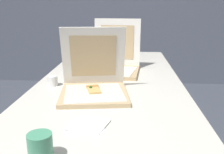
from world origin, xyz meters
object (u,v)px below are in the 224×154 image
(cup_white_mid, at_px, (71,73))
(cup_white_far, at_px, (86,63))
(napkin_pile, at_px, (88,126))
(pizza_box_front, at_px, (94,85))
(table, at_px, (111,86))
(cup_printed_front, at_px, (40,147))
(cup_white_near_center, at_px, (53,81))
(pizza_box_middle, at_px, (114,64))

(cup_white_mid, bearing_deg, cup_white_far, 80.24)
(napkin_pile, bearing_deg, pizza_box_front, 94.01)
(table, height_order, cup_printed_front, cup_printed_front)
(cup_white_mid, relative_size, cup_white_near_center, 1.00)
(table, distance_m, cup_white_near_center, 0.38)
(cup_printed_front, bearing_deg, pizza_box_middle, 81.61)
(table, height_order, cup_white_mid, cup_white_mid)
(table, bearing_deg, napkin_pile, -93.49)
(pizza_box_front, height_order, napkin_pile, pizza_box_front)
(pizza_box_middle, bearing_deg, cup_white_mid, -144.05)
(pizza_box_middle, bearing_deg, cup_white_far, 152.20)
(pizza_box_front, xyz_separation_m, cup_white_far, (-0.15, 0.65, -0.02))
(table, relative_size, cup_white_mid, 34.68)
(pizza_box_middle, distance_m, cup_white_mid, 0.33)
(cup_white_mid, height_order, cup_printed_front, cup_printed_front)
(napkin_pile, bearing_deg, cup_white_mid, 107.64)
(cup_printed_front, bearing_deg, table, 80.57)
(table, distance_m, cup_white_mid, 0.29)
(cup_white_mid, height_order, napkin_pile, cup_white_mid)
(pizza_box_middle, distance_m, cup_white_far, 0.28)
(cup_printed_front, bearing_deg, cup_white_mid, 97.02)
(cup_white_mid, bearing_deg, table, -6.99)
(cup_white_mid, distance_m, cup_white_near_center, 0.21)
(pizza_box_middle, relative_size, cup_white_far, 6.96)
(pizza_box_middle, xyz_separation_m, cup_printed_front, (-0.17, -1.13, -0.01))
(table, xyz_separation_m, cup_white_mid, (-0.27, 0.03, 0.08))
(cup_white_near_center, bearing_deg, pizza_box_middle, 46.01)
(table, distance_m, cup_white_far, 0.42)
(cup_white_far, bearing_deg, cup_white_near_center, -103.28)
(cup_white_far, xyz_separation_m, cup_printed_front, (0.06, -1.28, 0.01))
(pizza_box_front, bearing_deg, cup_white_mid, 113.74)
(pizza_box_middle, xyz_separation_m, cup_white_near_center, (-0.35, -0.36, -0.02))
(pizza_box_front, relative_size, cup_printed_front, 4.47)
(pizza_box_middle, xyz_separation_m, napkin_pile, (-0.05, -0.89, -0.05))
(pizza_box_front, relative_size, pizza_box_middle, 0.94)
(cup_white_near_center, bearing_deg, table, 25.59)
(pizza_box_middle, relative_size, napkin_pile, 2.35)
(cup_white_far, distance_m, napkin_pile, 1.06)
(cup_white_mid, xyz_separation_m, cup_white_near_center, (-0.07, -0.20, 0.00))
(pizza_box_middle, height_order, cup_white_far, pizza_box_middle)
(napkin_pile, bearing_deg, cup_white_near_center, 119.32)
(pizza_box_front, height_order, cup_white_mid, pizza_box_front)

